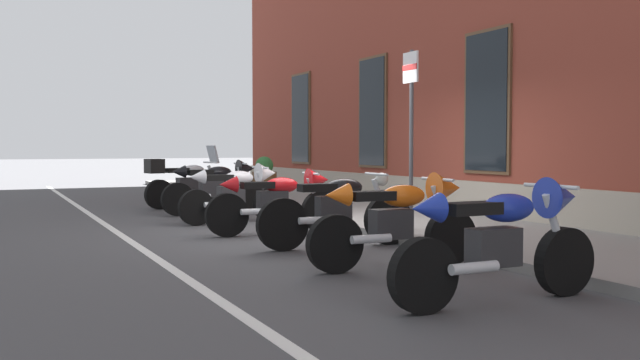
{
  "coord_description": "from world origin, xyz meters",
  "views": [
    {
      "loc": [
        9.67,
        -4.95,
        1.31
      ],
      "look_at": [
        -0.56,
        -0.06,
        0.77
      ],
      "focal_mm": 38.92,
      "sensor_mm": 36.0,
      "label": 1
    }
  ],
  "objects_px": {
    "motorcycle_black_sport": "(218,185)",
    "motorcycle_orange_sport": "(402,216)",
    "motorcycle_silver_touring": "(185,182)",
    "motorcycle_blue_sport": "(507,235)",
    "parking_sign": "(411,114)",
    "barrel_planter": "(264,181)",
    "motorcycle_red_sport": "(281,198)",
    "motorcycle_white_sport": "(238,190)",
    "motorcycle_black_naked": "(338,210)"
  },
  "relations": [
    {
      "from": "motorcycle_black_sport",
      "to": "motorcycle_orange_sport",
      "type": "distance_m",
      "value": 6.7
    },
    {
      "from": "motorcycle_silver_touring",
      "to": "motorcycle_orange_sport",
      "type": "distance_m",
      "value": 8.35
    },
    {
      "from": "motorcycle_blue_sport",
      "to": "parking_sign",
      "type": "relative_size",
      "value": 0.82
    },
    {
      "from": "parking_sign",
      "to": "motorcycle_orange_sport",
      "type": "bearing_deg",
      "value": -35.09
    },
    {
      "from": "parking_sign",
      "to": "barrel_planter",
      "type": "relative_size",
      "value": 2.63
    },
    {
      "from": "motorcycle_red_sport",
      "to": "motorcycle_orange_sport",
      "type": "bearing_deg",
      "value": 1.17
    },
    {
      "from": "parking_sign",
      "to": "barrel_planter",
      "type": "height_order",
      "value": "parking_sign"
    },
    {
      "from": "motorcycle_orange_sport",
      "to": "motorcycle_black_sport",
      "type": "bearing_deg",
      "value": 179.84
    },
    {
      "from": "motorcycle_white_sport",
      "to": "motorcycle_black_naked",
      "type": "distance_m",
      "value": 3.35
    },
    {
      "from": "motorcycle_orange_sport",
      "to": "barrel_planter",
      "type": "height_order",
      "value": "barrel_planter"
    },
    {
      "from": "motorcycle_silver_touring",
      "to": "motorcycle_white_sport",
      "type": "relative_size",
      "value": 1.02
    },
    {
      "from": "motorcycle_black_sport",
      "to": "barrel_planter",
      "type": "distance_m",
      "value": 1.9
    },
    {
      "from": "motorcycle_orange_sport",
      "to": "barrel_planter",
      "type": "bearing_deg",
      "value": 169.59
    },
    {
      "from": "motorcycle_red_sport",
      "to": "motorcycle_black_naked",
      "type": "distance_m",
      "value": 1.62
    },
    {
      "from": "motorcycle_blue_sport",
      "to": "parking_sign",
      "type": "xyz_separation_m",
      "value": [
        -3.94,
        1.6,
        1.21
      ]
    },
    {
      "from": "motorcycle_black_sport",
      "to": "motorcycle_blue_sport",
      "type": "xyz_separation_m",
      "value": [
        8.51,
        -0.13,
        -0.0
      ]
    },
    {
      "from": "motorcycle_silver_touring",
      "to": "motorcycle_black_naked",
      "type": "bearing_deg",
      "value": 2.6
    },
    {
      "from": "motorcycle_white_sport",
      "to": "motorcycle_black_naked",
      "type": "relative_size",
      "value": 0.9
    },
    {
      "from": "motorcycle_white_sport",
      "to": "motorcycle_black_naked",
      "type": "bearing_deg",
      "value": 4.02
    },
    {
      "from": "motorcycle_red_sport",
      "to": "motorcycle_black_naked",
      "type": "height_order",
      "value": "motorcycle_red_sport"
    },
    {
      "from": "motorcycle_blue_sport",
      "to": "motorcycle_silver_touring",
      "type": "bearing_deg",
      "value": -179.36
    },
    {
      "from": "motorcycle_red_sport",
      "to": "parking_sign",
      "type": "xyz_separation_m",
      "value": [
        1.15,
        1.56,
        1.24
      ]
    },
    {
      "from": "motorcycle_orange_sport",
      "to": "motorcycle_black_naked",
      "type": "bearing_deg",
      "value": 177.18
    },
    {
      "from": "motorcycle_white_sport",
      "to": "motorcycle_orange_sport",
      "type": "xyz_separation_m",
      "value": [
        5.0,
        0.15,
        0.0
      ]
    },
    {
      "from": "motorcycle_white_sport",
      "to": "motorcycle_red_sport",
      "type": "xyz_separation_m",
      "value": [
        1.73,
        0.09,
        -0.02
      ]
    },
    {
      "from": "motorcycle_red_sport",
      "to": "motorcycle_blue_sport",
      "type": "distance_m",
      "value": 5.08
    },
    {
      "from": "motorcycle_silver_touring",
      "to": "barrel_planter",
      "type": "height_order",
      "value": "motorcycle_silver_touring"
    },
    {
      "from": "motorcycle_black_naked",
      "to": "parking_sign",
      "type": "xyz_separation_m",
      "value": [
        -0.46,
        1.41,
        1.3
      ]
    },
    {
      "from": "motorcycle_orange_sport",
      "to": "motorcycle_blue_sport",
      "type": "xyz_separation_m",
      "value": [
        1.81,
        -0.11,
        0.01
      ]
    },
    {
      "from": "motorcycle_black_sport",
      "to": "motorcycle_black_naked",
      "type": "bearing_deg",
      "value": 0.72
    },
    {
      "from": "motorcycle_white_sport",
      "to": "motorcycle_blue_sport",
      "type": "bearing_deg",
      "value": 0.38
    },
    {
      "from": "motorcycle_black_sport",
      "to": "parking_sign",
      "type": "height_order",
      "value": "parking_sign"
    },
    {
      "from": "motorcycle_black_naked",
      "to": "parking_sign",
      "type": "height_order",
      "value": "parking_sign"
    },
    {
      "from": "motorcycle_silver_touring",
      "to": "motorcycle_black_naked",
      "type": "height_order",
      "value": "motorcycle_silver_touring"
    },
    {
      "from": "motorcycle_silver_touring",
      "to": "motorcycle_black_naked",
      "type": "distance_m",
      "value": 6.69
    },
    {
      "from": "motorcycle_black_sport",
      "to": "motorcycle_red_sport",
      "type": "relative_size",
      "value": 0.98
    },
    {
      "from": "parking_sign",
      "to": "motorcycle_white_sport",
      "type": "bearing_deg",
      "value": -150.21
    },
    {
      "from": "motorcycle_black_sport",
      "to": "motorcycle_white_sport",
      "type": "relative_size",
      "value": 1.07
    },
    {
      "from": "motorcycle_white_sport",
      "to": "motorcycle_orange_sport",
      "type": "relative_size",
      "value": 0.97
    },
    {
      "from": "motorcycle_black_sport",
      "to": "motorcycle_red_sport",
      "type": "height_order",
      "value": "motorcycle_black_sport"
    },
    {
      "from": "motorcycle_white_sport",
      "to": "motorcycle_blue_sport",
      "type": "xyz_separation_m",
      "value": [
        6.81,
        0.04,
        0.01
      ]
    },
    {
      "from": "parking_sign",
      "to": "motorcycle_black_naked",
      "type": "bearing_deg",
      "value": -71.8
    },
    {
      "from": "motorcycle_black_naked",
      "to": "motorcycle_orange_sport",
      "type": "bearing_deg",
      "value": -2.82
    },
    {
      "from": "parking_sign",
      "to": "motorcycle_black_sport",
      "type": "bearing_deg",
      "value": -162.15
    },
    {
      "from": "barrel_planter",
      "to": "motorcycle_red_sport",
      "type": "bearing_deg",
      "value": -18.1
    },
    {
      "from": "motorcycle_black_sport",
      "to": "motorcycle_orange_sport",
      "type": "height_order",
      "value": "motorcycle_black_sport"
    },
    {
      "from": "motorcycle_black_naked",
      "to": "barrel_planter",
      "type": "relative_size",
      "value": 2.22
    },
    {
      "from": "motorcycle_red_sport",
      "to": "parking_sign",
      "type": "bearing_deg",
      "value": 53.65
    },
    {
      "from": "parking_sign",
      "to": "barrel_planter",
      "type": "distance_m",
      "value": 5.94
    },
    {
      "from": "motorcycle_black_naked",
      "to": "motorcycle_blue_sport",
      "type": "bearing_deg",
      "value": -3.13
    }
  ]
}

